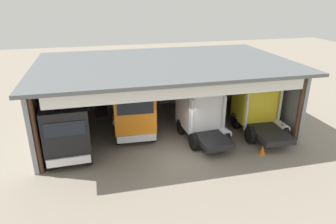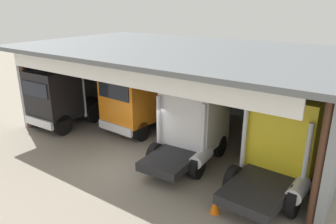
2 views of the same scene
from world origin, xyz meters
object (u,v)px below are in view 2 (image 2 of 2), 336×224
Objects in this scene: truck_white_center_right_bay at (193,121)px; tool_cart at (155,99)px; oil_drum at (278,121)px; truck_orange_center_bay at (135,99)px; truck_black_right_bay at (59,97)px; truck_yellow_left_bay at (282,141)px; traffic_cone at (215,206)px.

truck_white_center_right_bay is 4.96× the size of tool_cart.
truck_white_center_right_bay is 6.35m from oil_drum.
truck_orange_center_bay is 5.14× the size of tool_cart.
truck_black_right_bay reaches higher than truck_white_center_right_bay.
truck_yellow_left_bay is (12.27, 1.01, 0.11)m from truck_black_right_bay.
truck_white_center_right_bay is 4.50m from traffic_cone.
tool_cart is at bearing -109.60° from truck_black_right_bay.
truck_black_right_bay is 12.32m from truck_yellow_left_bay.
oil_drum is (10.45, 6.89, -1.31)m from truck_black_right_bay.
truck_black_right_bay is 4.92× the size of tool_cart.
truck_black_right_bay is 12.59m from oil_drum.
truck_white_center_right_bay reaches higher than tool_cart.
oil_drum is (6.46, 4.91, -1.42)m from truck_orange_center_bay.
truck_yellow_left_bay is (4.01, -0.07, 0.09)m from truck_white_center_right_bay.
truck_yellow_left_bay is at bearing 176.17° from truck_orange_center_bay.
truck_black_right_bay is 11.38m from traffic_cone.
oil_drum is at bearing -139.93° from truck_orange_center_bay.
traffic_cone is at bearing 167.42° from truck_black_right_bay.
truck_white_center_right_bay reaches higher than traffic_cone.
truck_white_center_right_bay is 8.85× the size of traffic_cone.
truck_white_center_right_bay reaches higher than oil_drum.
truck_orange_center_bay is at bearing 176.16° from truck_yellow_left_bay.
truck_yellow_left_bay is 5.04× the size of tool_cart.
truck_black_right_bay reaches higher than oil_drum.
tool_cart is (2.01, 6.32, -1.28)m from truck_black_right_bay.
truck_black_right_bay is at bearing 29.14° from truck_orange_center_bay.
truck_orange_center_bay is 4.97m from tool_cart.
truck_white_center_right_bay is 8.26m from tool_cart.
tool_cart reaches higher than oil_drum.
tool_cart is at bearing -62.68° from truck_orange_center_bay.
truck_orange_center_bay reaches higher than oil_drum.
truck_white_center_right_bay is at bearing -110.62° from oil_drum.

